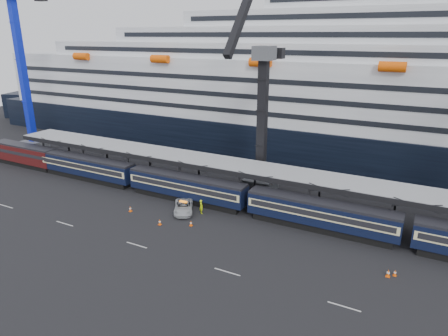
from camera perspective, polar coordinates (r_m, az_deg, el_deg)
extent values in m
plane|color=black|center=(43.09, 20.61, -15.91)|extent=(260.00, 260.00, 0.00)
cube|color=beige|center=(65.83, -28.71, -4.80)|extent=(3.00, 0.15, 0.02)
cube|color=beige|center=(56.72, -21.81, -7.39)|extent=(3.00, 0.15, 0.02)
cube|color=beige|center=(48.88, -12.36, -10.70)|extent=(3.00, 0.15, 0.02)
cube|color=beige|center=(43.01, 0.46, -14.62)|extent=(3.00, 0.15, 0.02)
cube|color=beige|center=(39.97, 16.78, -18.42)|extent=(3.00, 0.15, 0.02)
cube|color=black|center=(72.10, -18.78, -1.15)|extent=(17.48, 2.40, 0.90)
cube|color=black|center=(71.55, -18.93, 0.20)|extent=(19.00, 2.80, 2.70)
cube|color=beige|center=(71.46, -18.96, 0.43)|extent=(18.62, 2.92, 1.05)
cube|color=black|center=(71.45, -18.96, 0.47)|extent=(17.86, 2.98, 0.70)
cube|color=black|center=(71.12, -19.06, 1.35)|extent=(19.00, 2.50, 0.35)
cube|color=black|center=(59.83, -5.31, -4.24)|extent=(17.48, 2.40, 0.90)
cube|color=black|center=(59.16, -5.36, -2.63)|extent=(19.00, 2.80, 2.70)
cube|color=beige|center=(59.05, -5.37, -2.36)|extent=(18.62, 2.92, 1.05)
cube|color=black|center=(59.03, -5.37, -2.31)|extent=(17.86, 2.98, 0.70)
cube|color=black|center=(58.63, -5.41, -1.26)|extent=(19.00, 2.50, 0.35)
cube|color=black|center=(52.53, 13.53, -8.08)|extent=(17.48, 2.40, 0.90)
cube|color=black|center=(51.76, 13.68, -6.30)|extent=(19.00, 2.80, 2.70)
cube|color=beige|center=(51.64, 13.71, -6.00)|extent=(18.62, 2.92, 1.05)
cube|color=black|center=(51.62, 13.71, -5.95)|extent=(17.86, 2.98, 0.70)
cube|color=black|center=(51.16, 13.81, -4.77)|extent=(19.00, 2.50, 0.35)
cube|color=black|center=(84.09, -26.38, 0.63)|extent=(14.00, 2.50, 0.90)
cube|color=#3D0D10|center=(83.60, -26.56, 1.84)|extent=(15.00, 2.90, 2.90)
cube|color=black|center=(83.21, -26.72, 2.89)|extent=(15.00, 2.60, 0.30)
cube|color=black|center=(83.50, -26.60, 2.10)|extent=(15.10, 3.00, 0.60)
cube|color=#909398|center=(53.25, 23.39, -2.97)|extent=(130.00, 6.00, 0.25)
cube|color=black|center=(50.55, 23.02, -4.41)|extent=(130.00, 0.25, 0.70)
cube|color=black|center=(56.17, 23.64, -2.24)|extent=(130.00, 0.25, 0.70)
cube|color=black|center=(81.04, -24.25, 1.98)|extent=(0.25, 0.25, 5.40)
cube|color=black|center=(84.43, -21.32, 2.97)|extent=(0.25, 0.25, 5.40)
cube|color=black|center=(73.61, -19.38, 1.03)|extent=(0.25, 0.25, 5.40)
cube|color=black|center=(77.32, -16.40, 2.14)|extent=(0.25, 0.25, 5.40)
cube|color=black|center=(66.84, -13.48, -0.14)|extent=(0.25, 0.25, 5.40)
cube|color=black|center=(70.91, -10.54, 1.14)|extent=(0.25, 0.25, 5.40)
cube|color=black|center=(60.98, -6.34, -1.55)|extent=(0.25, 0.25, 5.40)
cube|color=black|center=(65.41, -3.61, -0.07)|extent=(0.25, 0.25, 5.40)
cube|color=black|center=(56.29, 2.16, -3.19)|extent=(0.25, 0.25, 5.40)
cube|color=black|center=(61.06, 4.44, -1.46)|extent=(0.25, 0.25, 5.40)
cube|color=black|center=(53.09, 11.96, -4.99)|extent=(0.25, 0.25, 5.40)
cube|color=black|center=(58.12, 13.52, -3.00)|extent=(0.25, 0.25, 5.40)
cube|color=black|center=(51.66, 22.71, -6.78)|extent=(0.25, 0.25, 5.40)
cube|color=black|center=(56.82, 23.32, -4.57)|extent=(0.25, 0.25, 5.40)
cube|color=black|center=(84.45, 25.30, 3.02)|extent=(200.00, 28.00, 7.00)
cube|color=black|center=(137.47, -25.12, 8.44)|extent=(16.17, 18.35, 7.00)
cube|color=silver|center=(82.71, 26.20, 9.36)|extent=(190.00, 26.88, 12.00)
cube|color=silver|center=(82.09, 26.96, 14.51)|extent=(160.00, 24.64, 3.00)
cube|color=black|center=(69.74, 26.59, 14.18)|extent=(153.60, 0.12, 0.90)
cube|color=silver|center=(82.04, 27.28, 16.58)|extent=(124.00, 21.84, 3.00)
cube|color=black|center=(71.07, 27.00, 16.62)|extent=(119.04, 0.12, 0.90)
cube|color=silver|center=(82.09, 27.60, 18.65)|extent=(90.00, 19.04, 3.00)
cube|color=black|center=(72.53, 27.40, 18.96)|extent=(86.40, 0.12, 0.90)
cylinder|color=#FF5808|center=(99.48, -19.70, 14.79)|extent=(4.00, 1.60, 1.60)
cylinder|color=#FF5808|center=(84.80, -9.12, 15.12)|extent=(4.00, 1.60, 1.60)
cylinder|color=#FF5808|center=(73.85, 5.22, 14.80)|extent=(4.00, 1.60, 1.60)
cylinder|color=#FF5808|center=(68.43, 22.92, 13.17)|extent=(4.00, 1.60, 1.60)
cube|color=#4D4F55|center=(94.73, -25.49, 2.95)|extent=(4.50, 4.50, 2.00)
cube|color=#0D20CD|center=(92.32, -26.79, 11.94)|extent=(1.30, 1.30, 28.00)
cube|color=#4D4F55|center=(63.55, 5.20, -2.30)|extent=(4.50, 4.50, 2.00)
cube|color=black|center=(60.73, 5.47, 6.55)|extent=(1.30, 1.30, 18.00)
cube|color=#4D4F55|center=(59.48, 5.77, 16.02)|extent=(2.60, 3.20, 2.00)
cube|color=black|center=(61.82, 6.70, 16.08)|extent=(0.90, 5.04, 0.90)
cube|color=black|center=(64.18, 7.55, 15.95)|extent=(2.20, 1.60, 1.60)
imported|color=#ABAEB2|center=(56.00, -5.81, -5.57)|extent=(4.90, 5.90, 1.50)
imported|color=#CBEE0C|center=(55.30, -3.27, -5.52)|extent=(0.87, 0.84, 2.02)
cube|color=#FF5808|center=(57.68, -13.21, -6.04)|extent=(0.42, 0.42, 0.04)
cone|color=#FF5808|center=(57.51, -13.24, -5.66)|extent=(0.35, 0.35, 0.79)
cylinder|color=white|center=(57.51, -13.24, -5.66)|extent=(0.30, 0.30, 0.13)
cube|color=#FF5808|center=(52.36, -4.74, -8.21)|extent=(0.38, 0.38, 0.04)
cone|color=#FF5808|center=(52.19, -4.75, -7.83)|extent=(0.32, 0.32, 0.72)
cylinder|color=white|center=(52.19, -4.75, -7.83)|extent=(0.27, 0.27, 0.12)
cube|color=#FF5808|center=(53.13, -9.15, -7.98)|extent=(0.41, 0.41, 0.04)
cone|color=#FF5808|center=(52.95, -9.17, -7.59)|extent=(0.34, 0.34, 0.77)
cylinder|color=white|center=(52.95, -9.17, -7.59)|extent=(0.29, 0.29, 0.13)
cube|color=#FF5808|center=(45.92, 23.19, -13.94)|extent=(0.36, 0.36, 0.04)
cone|color=#FF5808|center=(45.74, 23.24, -13.56)|extent=(0.30, 0.30, 0.68)
cylinder|color=white|center=(45.74, 23.24, -13.56)|extent=(0.25, 0.25, 0.11)
cube|color=#FF5808|center=(45.51, 22.35, -14.13)|extent=(0.43, 0.43, 0.05)
cone|color=#FF5808|center=(45.29, 22.41, -13.67)|extent=(0.36, 0.36, 0.82)
cylinder|color=white|center=(45.29, 22.41, -13.67)|extent=(0.31, 0.31, 0.14)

